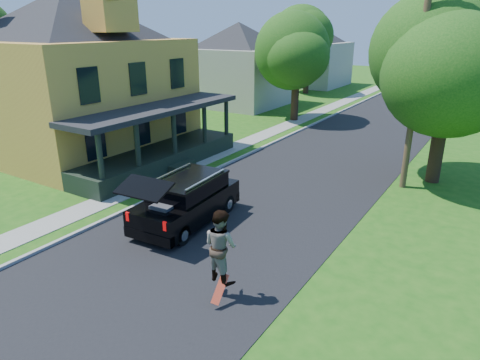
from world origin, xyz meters
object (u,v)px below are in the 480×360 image
Objects in this scene: tree_right_near at (451,55)px; utility_pole_near at (420,58)px; black_suv at (187,200)px; skateboarder at (221,246)px.

tree_right_near is 0.79× the size of utility_pole_near.
black_suv is 0.58× the size of tree_right_near.
utility_pole_near is (5.90, 8.16, 4.75)m from black_suv.
utility_pole_near reaches higher than black_suv.
utility_pole_near reaches higher than tree_right_near.
tree_right_near reaches higher than skateboarder.
skateboarder is (3.64, -3.02, 0.59)m from black_suv.
black_suv is at bearing -26.19° from skateboarder.
black_suv is 0.46× the size of utility_pole_near.
tree_right_near is (6.85, 9.71, 4.86)m from black_suv.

